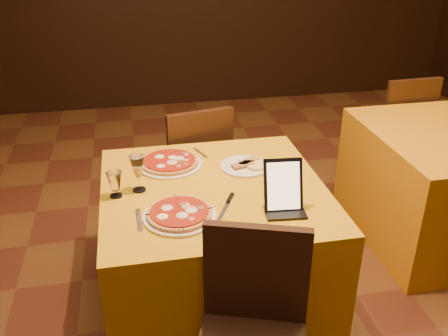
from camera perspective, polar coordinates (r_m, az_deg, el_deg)
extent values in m
cube|color=#5E2D19|center=(2.92, 6.85, -15.42)|extent=(6.00, 7.00, 0.01)
cube|color=#D89B0D|center=(2.68, -1.15, -9.21)|extent=(1.10, 1.10, 0.75)
cylinder|color=white|center=(2.24, -5.10, -5.51)|extent=(0.33, 0.33, 0.01)
cylinder|color=#AD4C23|center=(2.23, -5.12, -5.17)|extent=(0.29, 0.29, 0.02)
cylinder|color=white|center=(2.70, -6.24, 0.41)|extent=(0.35, 0.35, 0.01)
cylinder|color=#AD4C23|center=(2.69, -6.25, 0.71)|extent=(0.31, 0.31, 0.02)
cylinder|color=white|center=(2.66, 2.39, 0.17)|extent=(0.26, 0.26, 0.01)
cylinder|color=olive|center=(2.66, 2.39, 0.50)|extent=(0.16, 0.16, 0.02)
cube|color=black|center=(2.26, 6.78, -1.95)|extent=(0.18, 0.11, 0.23)
cube|color=silver|center=(2.30, 0.17, -4.59)|extent=(0.12, 0.21, 0.01)
cube|color=silver|center=(2.24, -9.68, -5.87)|extent=(0.02, 0.18, 0.01)
cube|color=#ABABB2|center=(2.83, -2.70, 1.71)|extent=(0.07, 0.14, 0.01)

